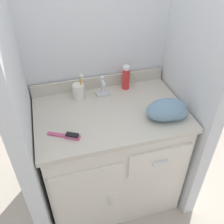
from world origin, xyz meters
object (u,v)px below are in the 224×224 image
hairbrush (68,136)px  hand_towel (169,110)px  toothbrush_cup (79,91)px  shaving_cream_can (126,78)px

hairbrush → hand_towel: size_ratio=0.69×
toothbrush_cup → hairbrush: 0.37m
hairbrush → hand_towel: hand_towel is taller
shaving_cream_can → hairbrush: size_ratio=0.98×
toothbrush_cup → shaving_cream_can: size_ratio=1.01×
toothbrush_cup → hairbrush: bearing=-109.2°
hairbrush → hand_towel: 0.59m
shaving_cream_can → hairbrush: shaving_cream_can is taller
shaving_cream_can → hand_towel: shaving_cream_can is taller
shaving_cream_can → toothbrush_cup: bearing=-174.7°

